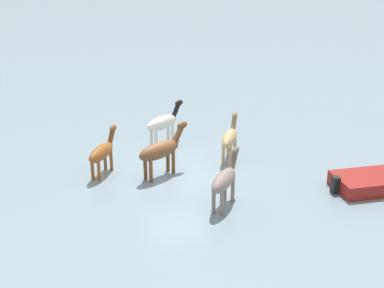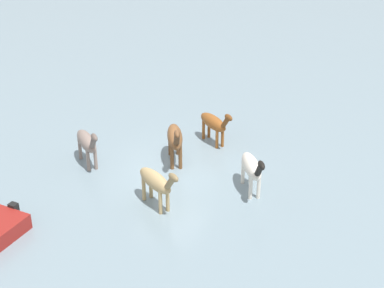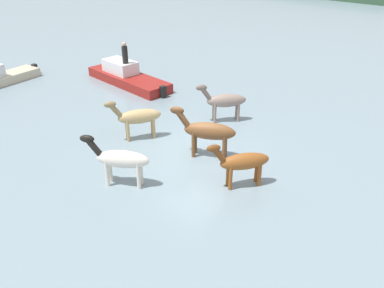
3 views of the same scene
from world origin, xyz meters
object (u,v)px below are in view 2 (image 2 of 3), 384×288
(horse_pinto_flank, at_px, (156,182))
(horse_dark_mare, at_px, (175,138))
(horse_rear_stallion, at_px, (87,142))
(horse_chestnut_trailing, at_px, (252,167))
(horse_mid_herd, at_px, (214,123))

(horse_pinto_flank, xyz_separation_m, horse_dark_mare, (3.07, 0.84, 0.09))
(horse_rear_stallion, xyz_separation_m, horse_chestnut_trailing, (0.81, -6.41, 0.01))
(horse_mid_herd, distance_m, horse_chestnut_trailing, 4.03)
(horse_chestnut_trailing, bearing_deg, horse_mid_herd, -172.24)
(horse_pinto_flank, bearing_deg, horse_mid_herd, 120.70)
(horse_rear_stallion, height_order, horse_chestnut_trailing, horse_chestnut_trailing)
(horse_mid_herd, xyz_separation_m, horse_chestnut_trailing, (-2.97, -2.73, 0.06))
(horse_rear_stallion, distance_m, horse_chestnut_trailing, 6.46)
(horse_dark_mare, bearing_deg, horse_rear_stallion, -92.74)
(horse_chestnut_trailing, bearing_deg, horse_rear_stallion, -117.61)
(horse_mid_herd, relative_size, horse_chestnut_trailing, 0.95)
(horse_dark_mare, height_order, horse_mid_herd, horse_dark_mare)
(horse_rear_stallion, bearing_deg, horse_pinto_flank, 17.42)
(horse_pinto_flank, xyz_separation_m, horse_mid_herd, (5.25, 0.13, -0.05))
(horse_mid_herd, bearing_deg, horse_chestnut_trailing, -14.27)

